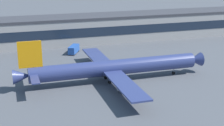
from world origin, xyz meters
name	(u,v)px	position (x,y,z in m)	size (l,w,h in m)	color
ground_plane	(120,80)	(0.00, 0.00, 0.00)	(600.00, 600.00, 0.00)	#4C4F54
terminal_building	(82,29)	(0.00, 57.82, 6.54)	(191.63, 18.30, 13.04)	#9E9993
airliner	(113,68)	(-2.57, -0.24, 4.65)	(65.06, 56.07, 15.45)	navy
fuel_truck	(74,49)	(-7.89, 38.49, 1.88)	(6.40, 8.73, 3.35)	#2651A5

